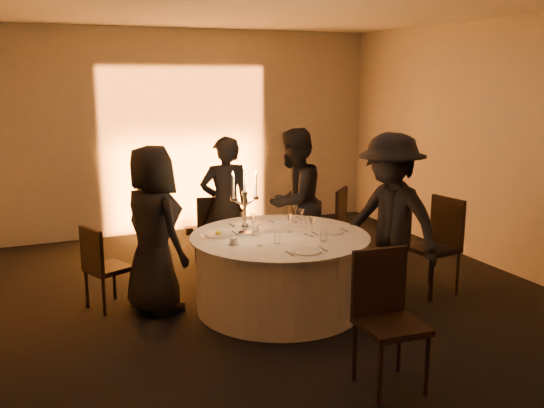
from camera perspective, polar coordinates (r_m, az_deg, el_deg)
name	(u,v)px	position (r m, az deg, el deg)	size (l,w,h in m)	color
floor	(280,307)	(6.31, 0.73, -9.71)	(7.00, 7.00, 0.00)	black
ceiling	(281,2)	(5.89, 0.81, 18.48)	(7.00, 7.00, 0.00)	white
wall_back	(185,132)	(9.20, -8.18, 6.76)	(7.00, 7.00, 0.00)	#A8A49C
wall_right	(515,148)	(7.63, 21.89, 4.90)	(7.00, 7.00, 0.00)	#A8A49C
uplighter_fixture	(193,230)	(9.17, -7.42, -2.45)	(0.25, 0.12, 0.10)	black
banquet_table	(280,272)	(6.18, 0.74, -6.41)	(1.80, 1.80, 0.77)	black
chair_left	(102,264)	(6.35, -15.75, -5.42)	(0.50, 0.50, 0.87)	black
chair_back_left	(212,227)	(7.46, -5.66, -2.18)	(0.44, 0.45, 0.91)	black
chair_back_right	(332,222)	(7.53, 5.69, -1.71)	(0.61, 0.61, 0.98)	black
chair_right	(438,239)	(6.82, 15.40, -3.23)	(0.52, 0.52, 1.04)	black
chair_front	(386,310)	(4.75, 10.67, -9.79)	(0.49, 0.49, 1.05)	black
guest_left	(153,230)	(6.10, -11.12, -2.40)	(0.82, 0.54, 1.68)	black
guest_back_left	(226,206)	(7.15, -4.39, -0.19)	(0.60, 0.39, 1.65)	black
guest_back_right	(294,202)	(7.18, 2.05, 0.23)	(0.84, 0.66, 1.74)	black
guest_right	(390,221)	(6.24, 11.04, -1.59)	(1.15, 0.66, 1.79)	black
plate_left	(218,234)	(6.09, -5.06, -2.79)	(0.36, 0.28, 0.08)	white
plate_back_left	(246,224)	(6.50, -2.43, -1.87)	(0.36, 0.29, 0.01)	white
plate_back_right	(285,220)	(6.68, 1.24, -1.47)	(0.36, 0.27, 0.01)	white
plate_right	(330,232)	(6.20, 5.47, -2.62)	(0.36, 0.28, 0.01)	white
plate_front	(306,251)	(5.51, 3.26, -4.46)	(0.36, 0.27, 0.01)	white
coffee_cup	(234,241)	(5.76, -3.64, -3.51)	(0.11, 0.11, 0.07)	white
candelabra	(245,210)	(6.05, -2.57, -0.60)	(0.30, 0.14, 0.71)	silver
wine_glass_a	(253,222)	(6.01, -1.76, -1.74)	(0.07, 0.07, 0.19)	white
wine_glass_b	(289,219)	(6.14, 1.63, -1.44)	(0.07, 0.07, 0.19)	white
wine_glass_c	(312,223)	(6.00, 3.78, -1.80)	(0.07, 0.07, 0.19)	white
wine_glass_d	(301,214)	(6.37, 2.77, -0.95)	(0.07, 0.07, 0.19)	white
wine_glass_e	(260,232)	(5.66, -1.18, -2.64)	(0.07, 0.07, 0.19)	white
wine_glass_f	(306,221)	(6.06, 3.24, -1.64)	(0.07, 0.07, 0.19)	white
wine_glass_g	(296,211)	(6.53, 2.23, -0.62)	(0.07, 0.07, 0.19)	white
wine_glass_h	(253,218)	(6.18, -1.83, -1.37)	(0.07, 0.07, 0.19)	white
wine_glass_i	(243,218)	(6.19, -2.70, -1.34)	(0.07, 0.07, 0.19)	white
tumbler_a	(277,239)	(5.77, 0.49, -3.28)	(0.07, 0.07, 0.09)	white
tumbler_b	(323,237)	(5.87, 4.86, -3.07)	(0.07, 0.07, 0.09)	white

